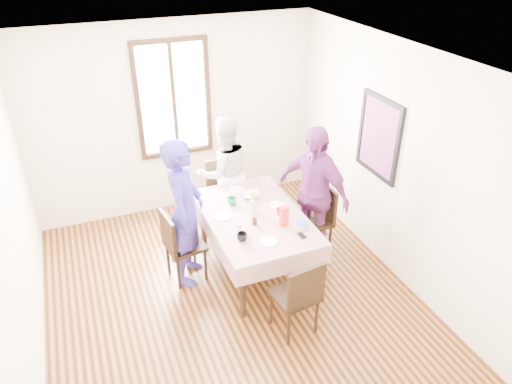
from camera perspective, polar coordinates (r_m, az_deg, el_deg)
ground at (r=5.63m, az=-2.95°, el=-12.36°), size 4.50×4.50×0.00m
back_wall at (r=6.81m, az=-9.61°, el=8.46°), size 4.00×0.00×4.00m
right_wall at (r=5.71m, az=16.02°, el=3.39°), size 0.00×4.50×4.50m
window_frame at (r=6.69m, az=-9.78°, el=10.80°), size 1.02×0.06×1.62m
window_pane at (r=6.70m, az=-9.80°, el=10.82°), size 0.90×0.02×1.50m
art_poster at (r=5.83m, az=14.40°, el=6.36°), size 0.04×0.76×0.96m
dining_table at (r=5.82m, az=-0.18°, el=-5.98°), size 0.98×1.59×0.75m
tablecloth at (r=5.61m, az=-0.19°, el=-2.82°), size 1.10×1.71×0.01m
chair_left at (r=5.70m, az=-8.41°, el=-6.24°), size 0.47×0.47×0.91m
chair_right at (r=6.10m, az=6.75°, el=-3.42°), size 0.42×0.42×0.91m
chair_far at (r=6.64m, az=-3.69°, el=-0.29°), size 0.44×0.44×0.91m
chair_near at (r=4.99m, az=4.58°, el=-12.03°), size 0.47×0.47×0.91m
person_left at (r=5.46m, az=-8.52°, el=-2.46°), size 0.66×0.77×1.79m
person_far at (r=6.46m, az=-3.73°, el=2.27°), size 0.80×0.63×1.60m
person_right at (r=5.88m, az=6.80°, el=-0.10°), size 0.81×1.10×1.73m
mug_black at (r=5.16m, az=-1.68°, el=-5.35°), size 0.12×0.12×0.09m
mug_flag at (r=5.58m, az=2.87°, el=-2.40°), size 0.13×0.13×0.09m
mug_green at (r=5.80m, az=-2.87°, el=-1.08°), size 0.15×0.15×0.09m
serving_bowl at (r=5.95m, az=-0.68°, el=-0.37°), size 0.29×0.29×0.06m
juice_carton at (r=5.37m, az=3.35°, el=-2.88°), size 0.08×0.08×0.25m
butter_tub at (r=5.41m, az=5.46°, el=-3.93°), size 0.10×0.10×0.05m
jam_jar at (r=5.42m, az=-0.17°, el=-3.49°), size 0.06×0.06×0.08m
drinking_glass at (r=5.30m, az=-1.99°, el=-4.22°), size 0.07×0.07×0.10m
smartphone at (r=5.28m, az=5.46°, el=-5.14°), size 0.06×0.13×0.01m
flower_vase at (r=5.62m, az=-0.31°, el=-1.68°), size 0.08×0.08×0.16m
plate_left at (r=5.58m, az=-3.96°, el=-2.90°), size 0.20×0.20×0.01m
plate_right at (r=5.79m, az=2.55°, el=-1.58°), size 0.20×0.20×0.01m
plate_far at (r=6.12m, az=-2.34°, el=0.31°), size 0.20×0.20×0.01m
plate_near at (r=5.16m, az=1.53°, el=-5.91°), size 0.20×0.20×0.01m
butter_lid at (r=5.39m, az=5.48°, el=-3.65°), size 0.12×0.12×0.01m
flower_bunch at (r=5.56m, az=-0.31°, el=-0.54°), size 0.09×0.09×0.10m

